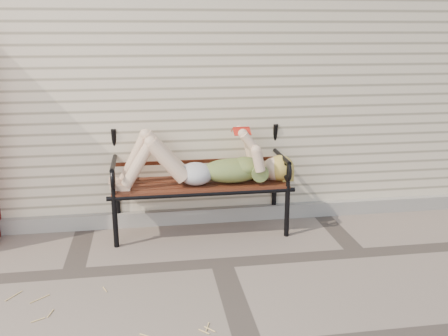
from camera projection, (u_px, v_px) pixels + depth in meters
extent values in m
plane|color=#78675C|center=(221.00, 263.00, 4.32)|extent=(80.00, 80.00, 0.00)
cube|color=beige|center=(188.00, 64.00, 6.77)|extent=(8.00, 4.00, 3.00)
cube|color=gray|center=(208.00, 215.00, 5.23)|extent=(8.00, 0.10, 0.15)
cylinder|color=black|center=(115.00, 222.00, 4.58)|extent=(0.05, 0.05, 0.50)
cylinder|color=black|center=(118.00, 204.00, 5.05)|extent=(0.05, 0.05, 0.50)
cylinder|color=black|center=(287.00, 212.00, 4.82)|extent=(0.05, 0.05, 0.50)
cylinder|color=black|center=(274.00, 196.00, 5.29)|extent=(0.05, 0.05, 0.50)
cube|color=#5B2A17|center=(200.00, 184.00, 4.87)|extent=(1.67, 0.54, 0.03)
cylinder|color=black|center=(203.00, 194.00, 4.64)|extent=(1.76, 0.04, 0.04)
cylinder|color=black|center=(197.00, 179.00, 5.11)|extent=(1.76, 0.04, 0.04)
torus|color=black|center=(195.00, 122.00, 5.07)|extent=(0.30, 0.04, 0.30)
ellipsoid|color=#09323F|center=(232.00, 171.00, 4.85)|extent=(0.59, 0.34, 0.23)
ellipsoid|color=#09323F|center=(245.00, 166.00, 4.86)|extent=(0.29, 0.33, 0.18)
ellipsoid|color=#BBBABF|center=(196.00, 174.00, 4.80)|extent=(0.33, 0.37, 0.21)
sphere|color=beige|center=(275.00, 169.00, 4.91)|extent=(0.24, 0.24, 0.24)
ellipsoid|color=gold|center=(280.00, 168.00, 4.92)|extent=(0.28, 0.28, 0.25)
cube|color=red|center=(241.00, 128.00, 4.75)|extent=(0.15, 0.02, 0.02)
cube|color=white|center=(242.00, 132.00, 4.71)|extent=(0.15, 0.10, 0.06)
cube|color=white|center=(240.00, 130.00, 4.80)|extent=(0.15, 0.10, 0.06)
cube|color=red|center=(242.00, 132.00, 4.71)|extent=(0.17, 0.10, 0.06)
cube|color=red|center=(240.00, 130.00, 4.80)|extent=(0.17, 0.10, 0.06)
cylinder|color=#E6C070|center=(209.00, 291.00, 3.84)|extent=(0.11, 0.13, 0.01)
cylinder|color=#E6C070|center=(109.00, 333.00, 3.31)|extent=(0.16, 0.02, 0.01)
cylinder|color=#E6C070|center=(86.00, 284.00, 3.96)|extent=(0.09, 0.05, 0.01)
cylinder|color=#E6C070|center=(192.00, 313.00, 3.55)|extent=(0.03, 0.15, 0.01)
cylinder|color=#E6C070|center=(166.00, 277.00, 4.07)|extent=(0.06, 0.14, 0.01)
cylinder|color=#E6C070|center=(19.00, 308.00, 3.61)|extent=(0.03, 0.11, 0.01)
cylinder|color=#E6C070|center=(74.00, 317.00, 3.50)|extent=(0.02, 0.17, 0.01)
cylinder|color=#E6C070|center=(40.00, 323.00, 3.43)|extent=(0.02, 0.13, 0.01)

